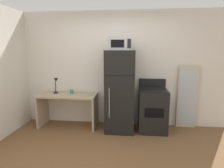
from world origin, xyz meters
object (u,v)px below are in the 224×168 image
(microwave, at_px, (121,44))
(oven_range, at_px, (153,110))
(desk, at_px, (68,104))
(leaning_mirror, at_px, (187,97))
(coffee_mug, at_px, (72,92))
(refrigerator, at_px, (120,91))
(desk_lamp, at_px, (56,83))

(microwave, height_order, oven_range, microwave)
(desk, height_order, leaning_mirror, leaning_mirror)
(microwave, distance_m, leaning_mirror, 1.91)
(oven_range, bearing_deg, coffee_mug, 176.59)
(refrigerator, bearing_deg, desk, 177.56)
(desk_lamp, xyz_separation_m, oven_range, (2.19, -0.10, -0.52))
(desk, bearing_deg, oven_range, -0.57)
(desk, relative_size, coffee_mug, 13.62)
(desk_lamp, height_order, refrigerator, refrigerator)
(oven_range, bearing_deg, leaning_mirror, 18.02)
(coffee_mug, xyz_separation_m, leaning_mirror, (2.61, 0.15, -0.10))
(microwave, relative_size, leaning_mirror, 0.33)
(desk, height_order, oven_range, oven_range)
(desk, height_order, refrigerator, refrigerator)
(coffee_mug, relative_size, leaning_mirror, 0.07)
(microwave, xyz_separation_m, oven_range, (0.70, 0.05, -1.39))
(desk, xyz_separation_m, microwave, (1.19, -0.07, 1.33))
(coffee_mug, relative_size, microwave, 0.21)
(microwave, distance_m, oven_range, 1.56)
(desk_lamp, bearing_deg, microwave, -5.95)
(refrigerator, bearing_deg, leaning_mirror, 10.94)
(desk_lamp, bearing_deg, refrigerator, -5.15)
(desk, bearing_deg, desk_lamp, 164.43)
(coffee_mug, height_order, leaning_mirror, leaning_mirror)
(desk, xyz_separation_m, refrigerator, (1.19, -0.05, 0.33))
(desk, height_order, desk_lamp, desk_lamp)
(refrigerator, bearing_deg, coffee_mug, 172.86)
(desk_lamp, bearing_deg, leaning_mirror, 2.95)
(refrigerator, xyz_separation_m, leaning_mirror, (1.49, 0.29, -0.17))
(refrigerator, distance_m, oven_range, 0.81)
(refrigerator, distance_m, microwave, 1.00)
(leaning_mirror, bearing_deg, coffee_mug, -176.80)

